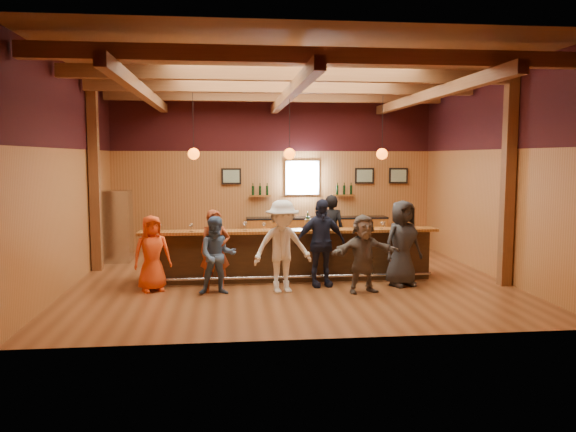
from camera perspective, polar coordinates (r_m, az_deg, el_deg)
The scene contains 27 objects.
room at distance 11.97m, azimuth 0.13°, elevation 8.78°, with size 9.04×9.00×4.52m.
bar_counter at distance 12.23m, azimuth 0.15°, elevation -3.93°, with size 6.30×1.07×1.11m.
back_bar_cabinet at distance 15.89m, azimuth 2.97°, elevation -1.80°, with size 4.00×0.52×0.95m.
window at distance 15.92m, azimuth 1.45°, elevation 3.90°, with size 0.95×0.09×0.95m.
framed_pictures at distance 16.05m, azimuth 4.53°, elevation 4.08°, with size 5.35×0.05×0.45m.
wine_shelves at distance 15.88m, azimuth 1.48°, elevation 2.35°, with size 3.00×0.18×0.30m.
pendant_lights at distance 11.90m, azimuth 0.16°, elevation 6.37°, with size 4.24×0.24×1.37m.
stainless_fridge at distance 14.79m, azimuth -17.00°, elevation -0.99°, with size 0.70×0.70×1.80m, color silver.
customer_orange at distance 11.36m, azimuth -13.64°, elevation -3.70°, with size 0.73×0.48×1.50m, color #EB4816.
customer_redvest at distance 11.03m, azimuth -7.41°, elevation -3.56°, with size 0.59×0.39×1.62m, color #8E3819.
customer_denim at distance 10.86m, azimuth -7.19°, elevation -4.01°, with size 0.73×0.57×1.51m, color #45618A.
customer_white at distance 10.90m, azimuth -0.57°, elevation -3.12°, with size 1.17×0.67×1.81m, color white.
customer_navy at distance 11.45m, azimuth 3.32°, elevation -2.73°, with size 1.05×0.44×1.79m, color #1A1E34.
customer_brown at distance 11.01m, azimuth 7.66°, elevation -3.81°, with size 1.42×0.45×1.53m, color #574D46.
customer_dark at distance 11.72m, azimuth 11.55°, elevation -2.73°, with size 0.86×0.56×1.76m, color #272729.
bartender at distance 13.38m, azimuth 4.38°, elevation -1.56°, with size 0.64×0.42×1.75m, color black.
ice_bucket at distance 11.86m, azimuth 2.19°, elevation -0.84°, with size 0.20×0.20×0.22m, color brown.
bottle_a at distance 11.93m, azimuth 2.02°, elevation -0.65°, with size 0.08×0.08×0.36m.
bottle_b at distance 11.99m, azimuth 3.15°, elevation -0.71°, with size 0.07×0.07×0.31m.
glass_a at distance 11.88m, azimuth -12.88°, elevation -0.94°, with size 0.07×0.07×0.16m.
glass_b at distance 11.66m, azimuth -9.80°, elevation -0.97°, with size 0.08×0.08×0.17m.
glass_c at distance 11.82m, azimuth -7.02°, elevation -0.86°, with size 0.07×0.07×0.17m.
glass_d at distance 11.71m, azimuth -4.38°, elevation -0.82°, with size 0.08×0.08×0.19m.
glass_e at distance 11.72m, azimuth -2.46°, elevation -0.89°, with size 0.07×0.07×0.17m.
glass_f at distance 11.89m, azimuth 3.19°, elevation -0.72°, with size 0.08×0.08×0.18m.
glass_g at distance 12.09m, azimuth 7.18°, elevation -0.68°, with size 0.08×0.08×0.18m.
glass_h at distance 12.09m, azimuth 9.51°, elevation -0.76°, with size 0.07×0.07×0.16m.
Camera 1 is at (-1.32, -11.83, 2.63)m, focal length 35.00 mm.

